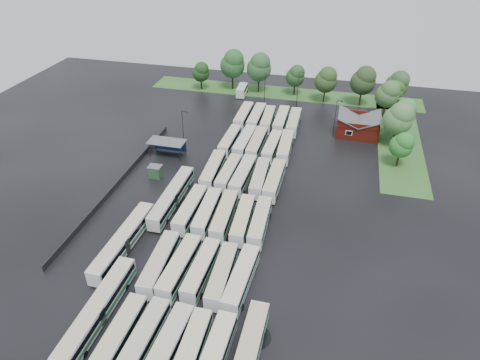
# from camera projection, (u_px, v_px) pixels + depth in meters

# --- Properties ---
(ground) EXTENTS (160.00, 160.00, 0.00)m
(ground) POSITION_uv_depth(u_px,v_px,m) (213.00, 226.00, 75.57)
(ground) COLOR black
(ground) RESTS_ON ground
(brick_building) EXTENTS (10.07, 8.60, 5.39)m
(brick_building) POSITION_uv_depth(u_px,v_px,m) (358.00, 127.00, 104.36)
(brick_building) COLOR maroon
(brick_building) RESTS_ON ground
(wash_shed) EXTENTS (8.20, 4.20, 3.58)m
(wash_shed) POSITION_uv_depth(u_px,v_px,m) (167.00, 143.00, 95.27)
(wash_shed) COLOR #2D2D30
(wash_shed) RESTS_ON ground
(utility_hut) EXTENTS (2.70, 2.20, 2.62)m
(utility_hut) POSITION_uv_depth(u_px,v_px,m) (155.00, 172.00, 88.34)
(utility_hut) COLOR #264B29
(utility_hut) RESTS_ON ground
(grass_strip_north) EXTENTS (80.00, 10.00, 0.01)m
(grass_strip_north) POSITION_uv_depth(u_px,v_px,m) (283.00, 93.00, 127.70)
(grass_strip_north) COLOR #2F5D24
(grass_strip_north) RESTS_ON ground
(grass_strip_east) EXTENTS (10.00, 50.00, 0.01)m
(grass_strip_east) POSITION_uv_depth(u_px,v_px,m) (399.00, 138.00, 103.38)
(grass_strip_east) COLOR #2F5D24
(grass_strip_east) RESTS_ON ground
(west_fence) EXTENTS (0.10, 50.00, 1.20)m
(west_fence) POSITION_uv_depth(u_px,v_px,m) (119.00, 182.00, 86.22)
(west_fence) COLOR #2D2D30
(west_fence) RESTS_ON ground
(bus_r0c0) EXTENTS (2.71, 12.10, 3.36)m
(bus_r0c0) POSITION_uv_depth(u_px,v_px,m) (119.00, 337.00, 54.31)
(bus_r0c0) COLOR silver
(bus_r0c0) RESTS_ON ground
(bus_r0c1) EXTENTS (2.90, 11.86, 3.28)m
(bus_r0c1) POSITION_uv_depth(u_px,v_px,m) (143.00, 340.00, 53.98)
(bus_r0c1) COLOR silver
(bus_r0c1) RESTS_ON ground
(bus_r0c2) EXTENTS (3.14, 12.41, 3.43)m
(bus_r0c2) POSITION_uv_depth(u_px,v_px,m) (167.00, 349.00, 52.84)
(bus_r0c2) COLOR silver
(bus_r0c2) RESTS_ON ground
(bus_r0c3) EXTENTS (2.74, 11.76, 3.26)m
(bus_r0c3) POSITION_uv_depth(u_px,v_px,m) (190.00, 353.00, 52.49)
(bus_r0c3) COLOR silver
(bus_r0c3) RESTS_ON ground
(bus_r0c4) EXTENTS (2.83, 12.14, 3.36)m
(bus_r0c4) POSITION_uv_depth(u_px,v_px,m) (214.00, 358.00, 51.84)
(bus_r0c4) COLOR silver
(bus_r0c4) RESTS_ON ground
(bus_r1c0) EXTENTS (3.13, 12.38, 3.42)m
(bus_r1c0) POSITION_uv_depth(u_px,v_px,m) (160.00, 264.00, 65.22)
(bus_r1c0) COLOR silver
(bus_r1c0) RESTS_ON ground
(bus_r1c1) EXTENTS (3.09, 12.30, 3.40)m
(bus_r1c1) POSITION_uv_depth(u_px,v_px,m) (180.00, 267.00, 64.68)
(bus_r1c1) COLOR silver
(bus_r1c1) RESTS_ON ground
(bus_r1c2) EXTENTS (2.77, 11.72, 3.25)m
(bus_r1c2) POSITION_uv_depth(u_px,v_px,m) (201.00, 270.00, 64.27)
(bus_r1c2) COLOR silver
(bus_r1c2) RESTS_ON ground
(bus_r1c3) EXTENTS (2.90, 11.77, 3.25)m
(bus_r1c3) POSITION_uv_depth(u_px,v_px,m) (222.00, 275.00, 63.36)
(bus_r1c3) COLOR silver
(bus_r1c3) RESTS_ON ground
(bus_r1c4) EXTENTS (3.06, 12.22, 3.38)m
(bus_r1c4) POSITION_uv_depth(u_px,v_px,m) (241.00, 279.00, 62.64)
(bus_r1c4) COLOR silver
(bus_r1c4) RESTS_ON ground
(bus_r2c0) EXTENTS (2.74, 12.19, 3.38)m
(bus_r2c0) POSITION_uv_depth(u_px,v_px,m) (191.00, 209.00, 76.68)
(bus_r2c0) COLOR silver
(bus_r2c0) RESTS_ON ground
(bus_r2c1) EXTENTS (2.92, 11.95, 3.31)m
(bus_r2c1) POSITION_uv_depth(u_px,v_px,m) (207.00, 212.00, 76.01)
(bus_r2c1) COLOR silver
(bus_r2c1) RESTS_ON ground
(bus_r2c2) EXTENTS (3.09, 12.27, 3.39)m
(bus_r2c2) POSITION_uv_depth(u_px,v_px,m) (224.00, 215.00, 75.17)
(bus_r2c2) COLOR silver
(bus_r2c2) RESTS_ON ground
(bus_r2c3) EXTENTS (3.08, 11.82, 3.26)m
(bus_r2c3) POSITION_uv_depth(u_px,v_px,m) (243.00, 220.00, 74.31)
(bus_r2c3) COLOR silver
(bus_r2c3) RESTS_ON ground
(bus_r2c4) EXTENTS (2.90, 11.80, 3.26)m
(bus_r2c4) POSITION_uv_depth(u_px,v_px,m) (260.00, 222.00, 73.79)
(bus_r2c4) COLOR silver
(bus_r2c4) RESTS_ON ground
(bus_r3c0) EXTENTS (3.13, 12.37, 3.41)m
(bus_r3c0) POSITION_uv_depth(u_px,v_px,m) (213.00, 170.00, 87.72)
(bus_r3c0) COLOR silver
(bus_r3c0) RESTS_ON ground
(bus_r3c1) EXTENTS (2.80, 11.77, 3.26)m
(bus_r3c1) POSITION_uv_depth(u_px,v_px,m) (229.00, 173.00, 86.95)
(bus_r3c1) COLOR silver
(bus_r3c1) RESTS_ON ground
(bus_r3c2) EXTENTS (3.05, 12.42, 3.43)m
(bus_r3c2) POSITION_uv_depth(u_px,v_px,m) (243.00, 175.00, 86.10)
(bus_r3c2) COLOR silver
(bus_r3c2) RESTS_ON ground
(bus_r3c3) EXTENTS (3.04, 11.88, 3.28)m
(bus_r3c3) POSITION_uv_depth(u_px,v_px,m) (260.00, 178.00, 85.45)
(bus_r3c3) COLOR silver
(bus_r3c3) RESTS_ON ground
(bus_r3c4) EXTENTS (2.73, 12.29, 3.41)m
(bus_r3c4) POSITION_uv_depth(u_px,v_px,m) (274.00, 180.00, 84.60)
(bus_r3c4) COLOR silver
(bus_r3c4) RESTS_ON ground
(bus_r4c0) EXTENTS (2.71, 11.77, 3.26)m
(bus_r4c0) POSITION_uv_depth(u_px,v_px,m) (230.00, 141.00, 98.68)
(bus_r4c0) COLOR silver
(bus_r4c0) RESTS_ON ground
(bus_r4c1) EXTENTS (2.98, 12.27, 3.39)m
(bus_r4c1) POSITION_uv_depth(u_px,v_px,m) (245.00, 142.00, 98.02)
(bus_r4c1) COLOR silver
(bus_r4c1) RESTS_ON ground
(bus_r4c2) EXTENTS (2.72, 12.33, 3.43)m
(bus_r4c2) POSITION_uv_depth(u_px,v_px,m) (257.00, 143.00, 97.32)
(bus_r4c2) COLOR silver
(bus_r4c2) RESTS_ON ground
(bus_r4c3) EXTENTS (2.83, 11.76, 3.25)m
(bus_r4c3) POSITION_uv_depth(u_px,v_px,m) (272.00, 147.00, 96.31)
(bus_r4c3) COLOR silver
(bus_r4c3) RESTS_ON ground
(bus_r4c4) EXTENTS (2.98, 12.25, 3.39)m
(bus_r4c4) POSITION_uv_depth(u_px,v_px,m) (285.00, 147.00, 95.98)
(bus_r4c4) COLOR silver
(bus_r4c4) RESTS_ON ground
(bus_r5c0) EXTENTS (2.72, 12.34, 3.43)m
(bus_r5c0) POSITION_uv_depth(u_px,v_px,m) (244.00, 116.00, 109.69)
(bus_r5c0) COLOR silver
(bus_r5c0) RESTS_ON ground
(bus_r5c1) EXTENTS (2.67, 12.37, 3.44)m
(bus_r5c1) POSITION_uv_depth(u_px,v_px,m) (257.00, 117.00, 109.06)
(bus_r5c1) COLOR silver
(bus_r5c1) RESTS_ON ground
(bus_r5c2) EXTENTS (3.06, 11.79, 3.25)m
(bus_r5c2) POSITION_uv_depth(u_px,v_px,m) (268.00, 119.00, 108.19)
(bus_r5c2) COLOR silver
(bus_r5c2) RESTS_ON ground
(bus_r5c3) EXTENTS (2.77, 12.27, 3.41)m
(bus_r5c3) POSITION_uv_depth(u_px,v_px,m) (281.00, 120.00, 107.61)
(bus_r5c3) COLOR silver
(bus_r5c3) RESTS_ON ground
(bus_r5c4) EXTENTS (2.82, 12.22, 3.39)m
(bus_r5c4) POSITION_uv_depth(u_px,v_px,m) (294.00, 122.00, 106.64)
(bus_r5c4) COLOR silver
(bus_r5c4) RESTS_ON ground
(artic_bus_west_a) EXTENTS (2.60, 17.92, 3.32)m
(artic_bus_west_a) POSITION_uv_depth(u_px,v_px,m) (98.00, 310.00, 57.89)
(artic_bus_west_a) COLOR silver
(artic_bus_west_a) RESTS_ON ground
(artic_bus_west_b) EXTENTS (2.54, 17.71, 3.29)m
(artic_bus_west_b) POSITION_uv_depth(u_px,v_px,m) (172.00, 197.00, 80.00)
(artic_bus_west_b) COLOR silver
(artic_bus_west_b) RESTS_ON ground
(artic_bus_west_c) EXTENTS (3.00, 18.05, 3.34)m
(artic_bus_west_c) POSITION_uv_depth(u_px,v_px,m) (123.00, 241.00, 69.56)
(artic_bus_west_c) COLOR silver
(artic_bus_west_c) RESTS_ON ground
(minibus) EXTENTS (2.78, 6.62, 2.84)m
(minibus) POSITION_uv_depth(u_px,v_px,m) (242.00, 90.00, 125.39)
(minibus) COLOR silver
(minibus) RESTS_ON ground
(tree_north_0) EXTENTS (5.14, 5.13, 8.50)m
(tree_north_0) POSITION_uv_depth(u_px,v_px,m) (201.00, 72.00, 127.24)
(tree_north_0) COLOR black
(tree_north_0) RESTS_ON ground
(tree_north_1) EXTENTS (7.32, 7.32, 12.12)m
(tree_north_1) POSITION_uv_depth(u_px,v_px,m) (233.00, 64.00, 126.27)
(tree_north_1) COLOR black
(tree_north_1) RESTS_ON ground
(tree_north_2) EXTENTS (7.20, 7.20, 11.93)m
(tree_north_2) POSITION_uv_depth(u_px,v_px,m) (259.00, 67.00, 124.16)
(tree_north_2) COLOR black
(tree_north_2) RESTS_ON ground
(tree_north_3) EXTENTS (5.47, 5.47, 9.07)m
(tree_north_3) POSITION_uv_depth(u_px,v_px,m) (296.00, 76.00, 123.32)
(tree_north_3) COLOR black
(tree_north_3) RESTS_ON ground
(tree_north_4) EXTENTS (6.25, 6.25, 10.36)m
(tree_north_4) POSITION_uv_depth(u_px,v_px,m) (326.00, 80.00, 118.30)
(tree_north_4) COLOR #2F1F17
(tree_north_4) RESTS_ON ground
(tree_north_5) EXTENTS (6.86, 6.86, 11.35)m
(tree_north_5) POSITION_uv_depth(u_px,v_px,m) (364.00, 80.00, 116.03)
(tree_north_5) COLOR #3A2B1E
(tree_north_5) RESTS_ON ground
(tree_north_6) EXTENTS (6.27, 6.27, 10.39)m
(tree_north_6) POSITION_uv_depth(u_px,v_px,m) (398.00, 84.00, 115.62)
(tree_north_6) COLOR black
(tree_north_6) RESTS_ON ground
(tree_east_0) EXTENTS (4.99, 4.95, 8.20)m
(tree_east_0) POSITION_uv_depth(u_px,v_px,m) (402.00, 145.00, 89.76)
(tree_east_0) COLOR #302015
(tree_east_0) RESTS_ON ground
(tree_east_1) EXTENTS (6.68, 6.68, 11.06)m
(tree_east_1) POSITION_uv_depth(u_px,v_px,m) (399.00, 118.00, 96.35)
(tree_east_1) COLOR black
(tree_east_1) RESTS_ON ground
(tree_east_2) EXTENTS (5.98, 5.98, 9.91)m
(tree_east_2) POSITION_uv_depth(u_px,v_px,m) (403.00, 112.00, 100.79)
(tree_east_2) COLOR #3A2A16
(tree_east_2) RESTS_ON ground
(tree_east_3) EXTENTS (6.11, 6.11, 10.12)m
(tree_east_3) POSITION_uv_depth(u_px,v_px,m) (388.00, 94.00, 109.99)
(tree_east_3) COLOR #3C2715
(tree_east_3) RESTS_ON ground
(tree_east_4) EXTENTS (5.34, 5.34, 8.84)m
(tree_east_4) POSITION_uv_depth(u_px,v_px,m) (395.00, 88.00, 115.38)
(tree_east_4) COLOR black
(tree_east_4) RESTS_ON ground
(lamp_post_ne) EXTENTS (1.39, 0.27, 9.05)m
(lamp_post_ne) POSITION_uv_depth(u_px,v_px,m) (336.00, 115.00, 102.12)
(lamp_post_ne) COLOR #2D2D30
(lamp_post_ne) RESTS_ON ground
(lamp_post_nw) EXTENTS (1.53, 0.30, 9.92)m
(lamp_post_nw) POSITION_uv_depth(u_px,v_px,m) (183.00, 128.00, 95.38)
(lamp_post_nw) COLOR #2D2D30
(lamp_post_nw) RESTS_ON ground
(lamp_post_back_w) EXTENTS (1.43, 0.28, 9.27)m
(lamp_post_back_w) POSITION_uv_depth(u_px,v_px,m) (265.00, 88.00, 116.66)
(lamp_post_back_w) COLOR #2D2D30
(lamp_post_back_w) RESTS_ON ground
(lamp_post_back_e) EXTENTS (1.65, 0.32, 10.73)m
(lamp_post_back_e) POSITION_uv_depth(u_px,v_px,m) (298.00, 88.00, 114.31)
(lamp_post_back_e) COLOR #2D2D30
(lamp_post_back_e) RESTS_ON ground
(puddle_0) EXTENTS (5.83, 5.83, 0.01)m
(puddle_0) POSITION_uv_depth(u_px,v_px,m) (165.00, 323.00, 58.27)
(puddle_0) COLOR black
(puddle_0) RESTS_ON ground
(puddle_1) EXTENTS (3.49, 3.49, 0.01)m
(puddle_1) POSITION_uv_depth(u_px,v_px,m) (214.00, 347.00, 55.20)
(puddle_1) COLOR black
(puddle_1) RESTS_ON ground
(puddle_2) EXTENTS (6.15, 6.15, 0.01)m
(puddle_2) POSITION_uv_depth(u_px,v_px,m) (174.00, 205.00, 80.96)
(puddle_2) COLOR black
(puddle_2) RESTS_ON ground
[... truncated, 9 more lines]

